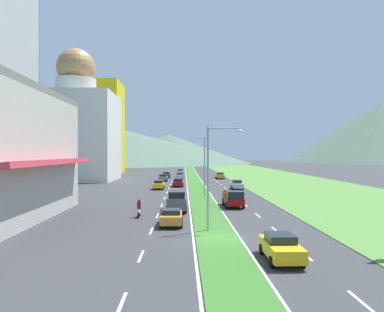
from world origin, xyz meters
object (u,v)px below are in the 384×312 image
street_lamp_near (212,170)px  car_6 (220,176)px  car_5 (159,185)px  motorcycle_rider (139,210)px  pickup_truck_0 (177,202)px  car_9 (180,176)px  car_0 (178,183)px  car_8 (180,172)px  car_7 (163,178)px  pickup_truck_1 (233,199)px  car_3 (171,217)px  car_1 (281,247)px  car_2 (166,175)px  street_lamp_mid (202,162)px  car_4 (237,185)px

street_lamp_near → car_6: bearing=83.9°
car_5 → motorcycle_rider: (-0.07, -29.61, -0.06)m
pickup_truck_0 → car_9: bearing=0.2°
car_0 → car_8: car_0 is taller
car_7 → car_0: bearing=-165.7°
car_8 → pickup_truck_1: bearing=-174.5°
car_5 → car_9: car_5 is taller
car_7 → car_8: (3.67, 28.85, -0.04)m
car_3 → pickup_truck_1: bearing=-31.5°
car_1 → car_2: (-10.08, 75.92, -0.01)m
car_6 → car_7: (-13.58, -7.97, 0.02)m
street_lamp_near → street_lamp_mid: 24.65m
car_1 → car_8: (-6.61, 92.66, -0.01)m
car_8 → car_3: bearing=179.9°
car_8 → car_9: bearing=179.8°
pickup_truck_1 → car_8: bearing=-174.5°
street_lamp_near → car_8: (-3.19, 83.97, -4.16)m
street_lamp_near → car_2: size_ratio=1.86×
car_0 → pickup_truck_0: (0.25, -30.19, 0.20)m
car_1 → car_6: car_6 is taller
car_4 → car_8: bearing=-168.0°
car_8 → pickup_truck_1: size_ratio=0.78×
car_3 → motorcycle_rider: motorcycle_rider is taller
car_1 → car_4: size_ratio=1.01×
car_3 → car_9: 61.58m
car_8 → pickup_truck_0: pickup_truck_0 is taller
street_lamp_near → motorcycle_rider: (-6.73, 6.83, -4.20)m
street_lamp_mid → car_3: bearing=-99.7°
car_2 → car_3: size_ratio=1.10×
car_6 → car_8: 23.11m
street_lamp_mid → car_6: size_ratio=1.92×
car_4 → car_3: bearing=-17.4°
car_0 → pickup_truck_1: (6.87, -27.54, 0.20)m
car_1 → car_6: 71.86m
car_0 → car_4: bearing=-117.8°
car_2 → car_7: size_ratio=1.00×
street_lamp_mid → car_2: 43.37m
car_4 → car_6: (-0.35, 27.34, -0.02)m
car_7 → car_9: size_ratio=1.12×
car_2 → car_8: same height
car_7 → pickup_truck_1: 42.71m
street_lamp_mid → car_5: size_ratio=1.82×
car_1 → pickup_truck_1: pickup_truck_1 is taller
car_1 → car_6: bearing=177.4°
car_7 → motorcycle_rider: (0.14, -48.29, -0.07)m
car_3 → pickup_truck_1: size_ratio=0.77×
street_lamp_near → street_lamp_mid: bearing=89.1°
car_0 → motorcycle_rider: size_ratio=2.06×
car_6 → car_9: (-9.97, 0.87, -0.03)m
car_7 → pickup_truck_0: 44.24m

